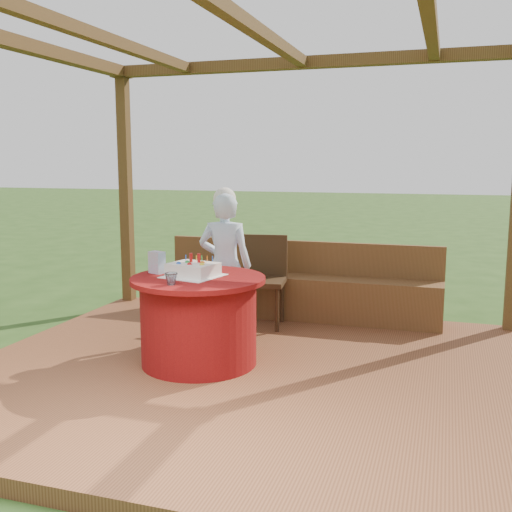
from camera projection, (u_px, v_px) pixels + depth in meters
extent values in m
plane|color=#264617|center=(247.00, 382.00, 4.85)|extent=(60.00, 60.00, 0.00)
cube|color=brown|center=(247.00, 375.00, 4.84)|extent=(4.50, 4.00, 0.12)
cube|color=brown|center=(126.00, 192.00, 7.04)|extent=(0.12, 0.12, 2.60)
cube|color=brown|center=(304.00, 63.00, 6.19)|extent=(4.50, 0.14, 0.12)
cube|color=brown|center=(7.00, 41.00, 5.06)|extent=(0.14, 4.00, 0.12)
cube|color=brown|center=(93.00, 34.00, 4.81)|extent=(0.10, 3.70, 0.10)
cube|color=brown|center=(246.00, 23.00, 4.42)|extent=(0.10, 3.70, 0.10)
cube|color=brown|center=(428.00, 10.00, 4.03)|extent=(0.10, 3.70, 0.10)
cube|color=brown|center=(297.00, 296.00, 6.40)|extent=(3.00, 0.42, 0.45)
cube|color=brown|center=(302.00, 257.00, 6.50)|extent=(3.00, 0.06, 0.35)
cylinder|color=maroon|center=(199.00, 323.00, 4.90)|extent=(0.94, 0.94, 0.69)
cylinder|color=maroon|center=(198.00, 279.00, 4.85)|extent=(1.09, 1.09, 0.04)
cube|color=#342110|center=(262.00, 282.00, 6.01)|extent=(0.51, 0.51, 0.05)
cylinder|color=#342110|center=(240.00, 307.00, 5.90)|extent=(0.04, 0.04, 0.46)
cylinder|color=#342110|center=(277.00, 309.00, 5.84)|extent=(0.04, 0.04, 0.46)
cylinder|color=#342110|center=(247.00, 299.00, 6.26)|extent=(0.04, 0.04, 0.46)
cylinder|color=#342110|center=(282.00, 300.00, 6.19)|extent=(0.04, 0.04, 0.46)
cube|color=#342110|center=(265.00, 256.00, 6.18)|extent=(0.46, 0.10, 0.45)
imported|color=#A4C9F4|center=(225.00, 266.00, 5.61)|extent=(0.54, 0.39, 1.37)
sphere|color=white|center=(225.00, 199.00, 5.51)|extent=(0.21, 0.21, 0.21)
cube|color=white|center=(193.00, 276.00, 4.86)|extent=(0.50, 0.50, 0.01)
cube|color=white|center=(193.00, 269.00, 4.86)|extent=(0.42, 0.36, 0.10)
cylinder|color=red|center=(191.00, 258.00, 4.89)|extent=(0.03, 0.03, 0.07)
cylinder|color=red|center=(199.00, 258.00, 4.87)|extent=(0.03, 0.03, 0.07)
sphere|color=blue|center=(179.00, 262.00, 4.82)|extent=(0.04, 0.04, 0.04)
sphere|color=red|center=(189.00, 263.00, 4.78)|extent=(0.04, 0.04, 0.04)
sphere|color=yellow|center=(202.00, 263.00, 4.77)|extent=(0.04, 0.04, 0.04)
sphere|color=green|center=(187.00, 261.00, 4.88)|extent=(0.04, 0.04, 0.04)
sphere|color=orange|center=(202.00, 262.00, 4.85)|extent=(0.04, 0.04, 0.04)
cube|color=pink|center=(157.00, 262.00, 4.99)|extent=(0.15, 0.12, 0.18)
imported|color=white|center=(171.00, 279.00, 4.53)|extent=(0.10, 0.10, 0.09)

